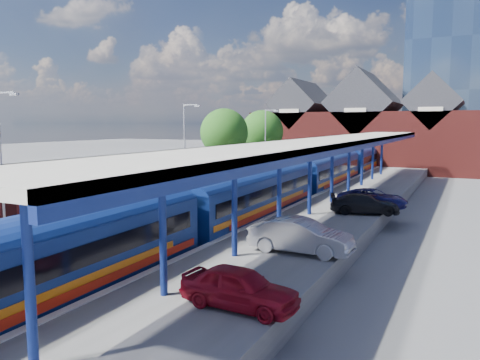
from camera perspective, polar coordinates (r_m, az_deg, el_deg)
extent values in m
plane|color=#5B5B5E|center=(41.69, 6.95, -2.08)|extent=(240.00, 240.00, 0.00)
cube|color=#473D33|center=(32.56, 1.07, -4.51)|extent=(6.00, 76.00, 0.06)
cube|color=slate|center=(33.53, -2.37, -4.02)|extent=(0.07, 76.00, 0.14)
cube|color=slate|center=(32.88, -0.16, -4.23)|extent=(0.07, 76.00, 0.14)
cube|color=slate|center=(32.23, 2.33, -4.47)|extent=(0.07, 76.00, 0.14)
cube|color=slate|center=(31.68, 4.72, -4.68)|extent=(0.07, 76.00, 0.14)
cube|color=#565659|center=(35.13, -7.08, -2.93)|extent=(5.00, 76.00, 1.00)
cube|color=#565659|center=(30.45, 11.38, -4.54)|extent=(6.00, 76.00, 1.00)
cube|color=silver|center=(33.82, -3.76, -2.38)|extent=(0.30, 76.00, 0.05)
cube|color=silver|center=(31.19, 6.33, -3.19)|extent=(0.30, 76.00, 0.05)
cube|color=yellow|center=(34.13, -4.63, -2.33)|extent=(0.14, 76.00, 0.01)
cube|color=navy|center=(16.09, -24.65, -10.25)|extent=(3.07, 16.05, 2.50)
cube|color=navy|center=(15.78, -24.88, -5.90)|extent=(3.07, 16.05, 0.60)
cube|color=navy|center=(29.19, 1.48, -2.11)|extent=(3.07, 16.05, 2.50)
cube|color=navy|center=(29.02, 1.49, 0.33)|extent=(3.07, 16.05, 0.60)
cube|color=navy|center=(44.68, 10.46, 0.92)|extent=(3.07, 16.05, 2.50)
cube|color=navy|center=(44.57, 10.49, 2.52)|extent=(3.07, 16.05, 0.60)
cube|color=navy|center=(60.76, 14.75, 2.36)|extent=(3.07, 16.05, 2.50)
cube|color=navy|center=(60.68, 14.79, 3.54)|extent=(3.07, 16.05, 0.60)
cube|color=black|center=(37.25, 4.86, 0.53)|extent=(0.04, 60.54, 0.70)
cube|color=#D16A0D|center=(37.35, 4.84, -0.69)|extent=(0.03, 55.27, 0.30)
cube|color=#AF1B0B|center=(37.39, 4.82, -1.07)|extent=(0.03, 55.27, 0.30)
cube|color=black|center=(66.37, 15.69, 1.31)|extent=(2.00, 2.40, 0.60)
cylinder|color=navy|center=(11.51, -24.31, -10.76)|extent=(0.24, 0.24, 4.20)
cylinder|color=navy|center=(15.04, -9.39, -6.14)|extent=(0.24, 0.24, 4.20)
cylinder|color=navy|center=(19.24, -0.67, -3.19)|extent=(0.24, 0.24, 4.20)
cylinder|color=navy|center=(23.75, 4.81, -1.28)|extent=(0.24, 0.24, 4.20)
cylinder|color=navy|center=(28.42, 8.51, 0.02)|extent=(0.24, 0.24, 4.20)
cylinder|color=navy|center=(33.19, 11.15, 0.94)|extent=(0.24, 0.24, 4.20)
cylinder|color=navy|center=(38.02, 13.13, 1.64)|extent=(0.24, 0.24, 4.20)
cylinder|color=navy|center=(42.88, 14.67, 2.17)|extent=(0.24, 0.24, 4.20)
cylinder|color=navy|center=(47.78, 15.89, 2.60)|extent=(0.24, 0.24, 4.20)
cylinder|color=navy|center=(52.69, 16.88, 2.94)|extent=(0.24, 0.24, 4.20)
cube|color=beige|center=(31.94, 11.64, 4.75)|extent=(4.50, 52.00, 0.25)
cube|color=navy|center=(32.56, 7.97, 4.60)|extent=(0.20, 52.00, 0.55)
cube|color=navy|center=(31.47, 15.44, 4.34)|extent=(0.20, 52.00, 0.55)
cylinder|color=#A5A8AA|center=(25.08, -27.10, 1.64)|extent=(0.12, 0.12, 7.00)
cube|color=#A5A8AA|center=(24.56, -26.70, 9.51)|extent=(1.20, 0.08, 0.08)
cube|color=#A5A8AA|center=(24.08, -25.81, 9.39)|extent=(0.45, 0.18, 0.12)
cylinder|color=#A5A8AA|center=(36.89, -6.76, 3.79)|extent=(0.12, 0.12, 7.00)
cube|color=#A5A8AA|center=(36.54, -6.04, 9.11)|extent=(1.20, 0.08, 0.08)
cube|color=#A5A8AA|center=(36.22, -5.22, 8.98)|extent=(0.45, 0.18, 0.12)
cylinder|color=#A5A8AA|center=(51.04, 3.10, 4.68)|extent=(0.12, 0.12, 7.00)
cube|color=#A5A8AA|center=(50.79, 3.76, 8.50)|extent=(1.20, 0.08, 0.08)
cube|color=#A5A8AA|center=(50.56, 4.39, 8.39)|extent=(0.45, 0.18, 0.12)
cylinder|color=#A5A8AA|center=(38.01, -3.17, 0.52)|extent=(0.08, 0.08, 2.50)
cube|color=#0C194C|center=(37.91, -3.18, 2.10)|extent=(0.55, 0.06, 0.35)
cube|color=maroon|center=(31.79, -17.03, -0.76)|extent=(0.35, 50.00, 2.80)
cube|color=maroon|center=(68.29, 14.85, 4.60)|extent=(30.00, 12.00, 8.00)
cube|color=#232328|center=(70.64, 7.72, 9.06)|extent=(7.13, 12.00, 7.13)
cube|color=#232328|center=(68.30, 14.98, 8.96)|extent=(9.16, 12.00, 9.16)
cube|color=#232328|center=(67.09, 22.62, 8.71)|extent=(7.13, 12.00, 7.13)
cube|color=beige|center=(64.91, 5.98, 8.39)|extent=(2.80, 0.15, 0.50)
cube|color=beige|center=(62.35, 13.84, 8.30)|extent=(2.80, 0.15, 0.50)
cube|color=beige|center=(61.03, 22.20, 8.02)|extent=(2.80, 0.15, 0.50)
cube|color=slate|center=(89.97, 24.58, 14.94)|extent=(14.00, 14.00, 40.00)
cylinder|color=#382314|center=(51.13, -1.93, 1.89)|extent=(0.44, 0.44, 4.00)
sphere|color=#1E4B14|center=(50.95, -1.94, 5.81)|extent=(5.20, 5.20, 5.20)
sphere|color=#1E4B14|center=(50.15, -1.40, 4.99)|extent=(3.20, 3.20, 3.20)
cylinder|color=#382314|center=(57.87, 2.70, 2.47)|extent=(0.44, 0.44, 4.00)
sphere|color=#1E4B14|center=(57.71, 2.72, 5.93)|extent=(5.20, 5.20, 5.20)
sphere|color=#1E4B14|center=(56.95, 3.25, 5.21)|extent=(3.20, 3.20, 3.20)
imported|color=maroon|center=(14.27, -0.07, -12.95)|extent=(3.75, 1.70, 1.25)
imported|color=#B0B0B5|center=(20.13, 7.44, -6.79)|extent=(4.44, 1.59, 1.46)
imported|color=black|center=(29.52, 14.94, -2.83)|extent=(4.44, 2.77, 1.20)
imported|color=navy|center=(31.77, 15.86, -2.16)|extent=(4.55, 2.37, 1.23)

